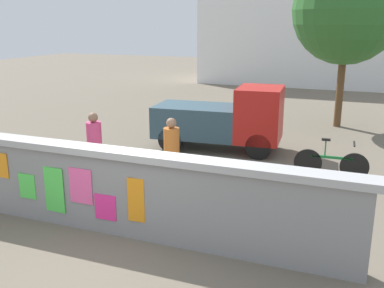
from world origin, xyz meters
name	(u,v)px	position (x,y,z in m)	size (l,w,h in m)	color
ground	(247,132)	(0.00, 8.00, 0.00)	(60.00, 60.00, 0.00)	#6B6051
poster_wall	(130,192)	(-0.01, 0.00, 0.78)	(7.86, 0.42, 1.52)	gray
auto_rickshaw_truck	(224,119)	(-0.10, 5.68, 0.90)	(3.71, 1.79, 1.85)	black
motorcycle	(244,181)	(1.44, 2.10, 0.46)	(1.89, 0.61, 0.87)	black
bicycle_near	(331,163)	(2.98, 4.26, 0.36)	(1.71, 0.44, 0.95)	black
person_walking	(94,140)	(-2.08, 2.09, 0.99)	(0.47, 0.47, 1.62)	yellow
person_bystander	(172,147)	(-0.20, 2.20, 0.99)	(0.44, 0.44, 1.62)	#338CBF
tree_roadside	(347,10)	(2.76, 9.96, 3.95)	(3.61, 3.61, 5.77)	brown
building_background	(299,30)	(-0.37, 21.03, 3.10)	(11.39, 4.70, 6.16)	white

